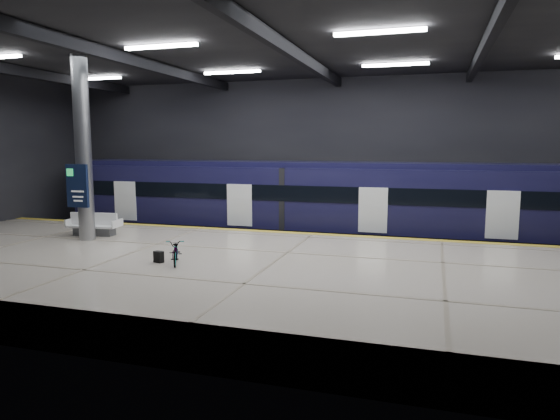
% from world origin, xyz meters
% --- Properties ---
extents(ground, '(30.00, 30.00, 0.00)m').
position_xyz_m(ground, '(0.00, 0.00, 0.00)').
color(ground, black).
rests_on(ground, ground).
extents(room_shell, '(30.10, 16.10, 8.05)m').
position_xyz_m(room_shell, '(-0.00, 0.00, 5.72)').
color(room_shell, black).
rests_on(room_shell, ground).
extents(platform, '(30.00, 11.00, 1.10)m').
position_xyz_m(platform, '(0.00, -2.50, 0.55)').
color(platform, beige).
rests_on(platform, ground).
extents(safety_strip, '(30.00, 0.40, 0.01)m').
position_xyz_m(safety_strip, '(0.00, 2.75, 1.11)').
color(safety_strip, gold).
rests_on(safety_strip, platform).
extents(rails, '(30.00, 1.52, 0.16)m').
position_xyz_m(rails, '(0.00, 5.50, 0.08)').
color(rails, gray).
rests_on(rails, ground).
extents(train, '(29.40, 2.84, 3.79)m').
position_xyz_m(train, '(1.05, 5.50, 2.06)').
color(train, black).
rests_on(train, ground).
extents(bench, '(2.16, 1.10, 0.92)m').
position_xyz_m(bench, '(-8.34, -0.14, 1.42)').
color(bench, '#595B60').
rests_on(bench, platform).
extents(bicycle, '(1.13, 1.57, 0.79)m').
position_xyz_m(bicycle, '(-2.79, -3.54, 1.49)').
color(bicycle, '#99999E').
rests_on(bicycle, platform).
extents(pannier_bag, '(0.34, 0.26, 0.35)m').
position_xyz_m(pannier_bag, '(-3.39, -3.54, 1.28)').
color(pannier_bag, black).
rests_on(pannier_bag, platform).
extents(info_column, '(0.90, 0.78, 6.90)m').
position_xyz_m(info_column, '(-8.00, -1.03, 4.46)').
color(info_column, '#9EA0A5').
rests_on(info_column, platform).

